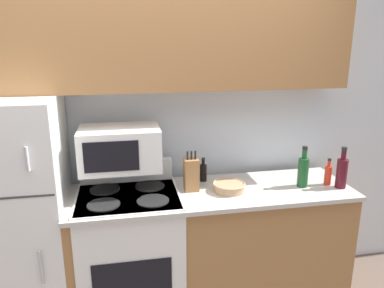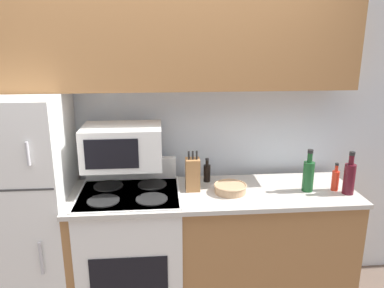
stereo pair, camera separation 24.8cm
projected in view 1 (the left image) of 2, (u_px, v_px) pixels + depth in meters
The scene contains 12 objects.
wall_back at pixel (155, 132), 2.85m from camera, with size 8.00×0.05×2.55m.
lower_cabinets at pixel (211, 248), 2.76m from camera, with size 1.98×0.61×0.94m.
refrigerator at pixel (11, 220), 2.46m from camera, with size 0.72×0.67×1.62m.
upper_cabinets at pixel (155, 38), 2.48m from camera, with size 2.70×0.33×0.69m.
stove at pixel (131, 255), 2.64m from camera, with size 0.69×0.60×1.11m.
microwave at pixel (120, 148), 2.52m from camera, with size 0.53×0.37×0.28m.
knife_block at pixel (191, 174), 2.60m from camera, with size 0.10×0.10×0.29m.
bowl at pixel (229, 187), 2.60m from camera, with size 0.23×0.23×0.06m.
bottle_hot_sauce at pixel (328, 174), 2.70m from camera, with size 0.05×0.05×0.20m.
bottle_wine_green at pixel (303, 171), 2.66m from camera, with size 0.08×0.08×0.30m.
bottle_soy_sauce at pixel (203, 172), 2.78m from camera, with size 0.05×0.05×0.18m.
bottle_wine_red at pixel (342, 172), 2.64m from camera, with size 0.08×0.08×0.30m.
Camera 1 is at (-0.24, -2.09, 1.97)m, focal length 35.00 mm.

